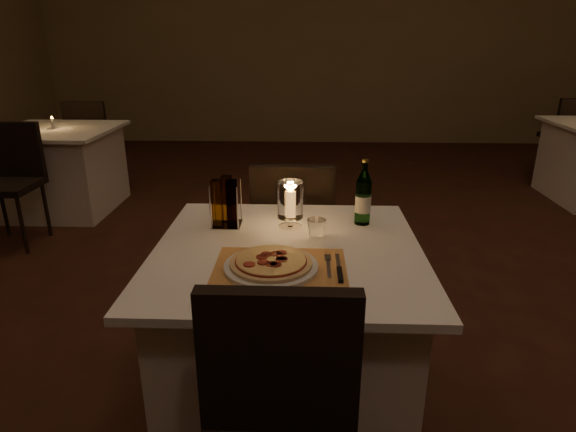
{
  "coord_description": "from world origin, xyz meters",
  "views": [
    {
      "loc": [
        -0.22,
        -2.27,
        1.48
      ],
      "look_at": [
        -0.28,
        -0.61,
        0.86
      ],
      "focal_mm": 30.0,
      "sensor_mm": 36.0,
      "label": 1
    }
  ],
  "objects_px": {
    "chair_far": "(293,226)",
    "plate": "(271,266)",
    "water_bottle": "(363,198)",
    "hurricane_candle": "(290,202)",
    "pizza": "(271,262)",
    "tumbler": "(317,228)",
    "main_table": "(288,331)",
    "neighbor_table_left": "(61,170)"
  },
  "relations": [
    {
      "from": "water_bottle",
      "to": "main_table",
      "type": "bearing_deg",
      "value": -138.83
    },
    {
      "from": "chair_far",
      "to": "pizza",
      "type": "height_order",
      "value": "chair_far"
    },
    {
      "from": "main_table",
      "to": "plate",
      "type": "bearing_deg",
      "value": -105.52
    },
    {
      "from": "main_table",
      "to": "neighbor_table_left",
      "type": "xyz_separation_m",
      "value": [
        -2.13,
        2.46,
        0.0
      ]
    },
    {
      "from": "chair_far",
      "to": "plate",
      "type": "relative_size",
      "value": 2.81
    },
    {
      "from": "plate",
      "to": "neighbor_table_left",
      "type": "bearing_deg",
      "value": 128.28
    },
    {
      "from": "main_table",
      "to": "tumbler",
      "type": "xyz_separation_m",
      "value": [
        0.11,
        0.11,
        0.4
      ]
    },
    {
      "from": "chair_far",
      "to": "tumbler",
      "type": "distance_m",
      "value": 0.66
    },
    {
      "from": "chair_far",
      "to": "neighbor_table_left",
      "type": "height_order",
      "value": "chair_far"
    },
    {
      "from": "main_table",
      "to": "neighbor_table_left",
      "type": "distance_m",
      "value": 3.26
    },
    {
      "from": "tumbler",
      "to": "pizza",
      "type": "bearing_deg",
      "value": -119.03
    },
    {
      "from": "pizza",
      "to": "plate",
      "type": "bearing_deg",
      "value": -63.86
    },
    {
      "from": "pizza",
      "to": "hurricane_candle",
      "type": "bearing_deg",
      "value": 82.02
    },
    {
      "from": "tumbler",
      "to": "main_table",
      "type": "bearing_deg",
      "value": -135.63
    },
    {
      "from": "water_bottle",
      "to": "hurricane_candle",
      "type": "bearing_deg",
      "value": -166.97
    },
    {
      "from": "neighbor_table_left",
      "to": "chair_far",
      "type": "bearing_deg",
      "value": -39.29
    },
    {
      "from": "tumbler",
      "to": "hurricane_candle",
      "type": "distance_m",
      "value": 0.16
    },
    {
      "from": "plate",
      "to": "neighbor_table_left",
      "type": "relative_size",
      "value": 0.32
    },
    {
      "from": "pizza",
      "to": "hurricane_candle",
      "type": "height_order",
      "value": "hurricane_candle"
    },
    {
      "from": "main_table",
      "to": "hurricane_candle",
      "type": "distance_m",
      "value": 0.52
    },
    {
      "from": "chair_far",
      "to": "plate",
      "type": "bearing_deg",
      "value": -93.2
    },
    {
      "from": "plate",
      "to": "water_bottle",
      "type": "height_order",
      "value": "water_bottle"
    },
    {
      "from": "plate",
      "to": "pizza",
      "type": "xyz_separation_m",
      "value": [
        -0.0,
        0.0,
        0.02
      ]
    },
    {
      "from": "water_bottle",
      "to": "tumbler",
      "type": "bearing_deg",
      "value": -140.77
    },
    {
      "from": "chair_far",
      "to": "plate",
      "type": "xyz_separation_m",
      "value": [
        -0.05,
        -0.89,
        0.2
      ]
    },
    {
      "from": "pizza",
      "to": "water_bottle",
      "type": "relative_size",
      "value": 1.01
    },
    {
      "from": "chair_far",
      "to": "water_bottle",
      "type": "distance_m",
      "value": 0.62
    },
    {
      "from": "plate",
      "to": "neighbor_table_left",
      "type": "distance_m",
      "value": 3.38
    },
    {
      "from": "tumbler",
      "to": "hurricane_candle",
      "type": "relative_size",
      "value": 0.37
    },
    {
      "from": "hurricane_candle",
      "to": "water_bottle",
      "type": "bearing_deg",
      "value": 13.03
    },
    {
      "from": "main_table",
      "to": "water_bottle",
      "type": "distance_m",
      "value": 0.63
    },
    {
      "from": "chair_far",
      "to": "pizza",
      "type": "bearing_deg",
      "value": -93.2
    },
    {
      "from": "plate",
      "to": "tumbler",
      "type": "relative_size",
      "value": 4.29
    },
    {
      "from": "main_table",
      "to": "pizza",
      "type": "relative_size",
      "value": 3.57
    },
    {
      "from": "plate",
      "to": "hurricane_candle",
      "type": "height_order",
      "value": "hurricane_candle"
    },
    {
      "from": "main_table",
      "to": "chair_far",
      "type": "relative_size",
      "value": 1.11
    },
    {
      "from": "tumbler",
      "to": "water_bottle",
      "type": "relative_size",
      "value": 0.27
    },
    {
      "from": "chair_far",
      "to": "plate",
      "type": "distance_m",
      "value": 0.92
    },
    {
      "from": "tumbler",
      "to": "neighbor_table_left",
      "type": "xyz_separation_m",
      "value": [
        -2.24,
        2.35,
        -0.4
      ]
    },
    {
      "from": "main_table",
      "to": "chair_far",
      "type": "distance_m",
      "value": 0.74
    },
    {
      "from": "main_table",
      "to": "plate",
      "type": "distance_m",
      "value": 0.42
    },
    {
      "from": "plate",
      "to": "water_bottle",
      "type": "xyz_separation_m",
      "value": [
        0.35,
        0.45,
        0.1
      ]
    }
  ]
}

